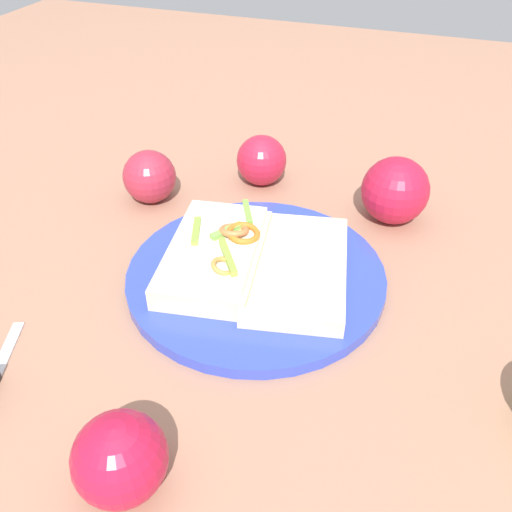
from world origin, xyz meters
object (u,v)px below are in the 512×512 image
object	(u,v)px
apple_2	(262,160)
apple_3	(149,177)
sandwich	(216,253)
plate	(256,275)
apple_0	(395,191)
bread_slice_side	(298,268)
apple_1	(120,458)

from	to	relation	value
apple_2	apple_3	xyz separation A→B (m)	(-0.12, -0.09, 0.00)
sandwich	apple_3	bearing A→B (deg)	41.32
plate	apple_2	bearing A→B (deg)	107.37
apple_0	apple_2	world-z (taller)	apple_0
apple_2	bread_slice_side	bearing A→B (deg)	-61.18
bread_slice_side	plate	bearing A→B (deg)	87.73
apple_1	bread_slice_side	bearing A→B (deg)	77.98
apple_2	sandwich	bearing A→B (deg)	-84.52
bread_slice_side	apple_0	world-z (taller)	apple_0
plate	sandwich	world-z (taller)	sandwich
apple_1	apple_3	world-z (taller)	same
bread_slice_side	apple_0	xyz separation A→B (m)	(0.08, 0.16, 0.02)
apple_1	plate	bearing A→B (deg)	87.30
apple_0	plate	bearing A→B (deg)	-125.40
plate	apple_2	size ratio (longest dim) A/B	4.09
apple_1	apple_3	xyz separation A→B (m)	(-0.17, 0.37, -0.00)
plate	apple_1	xyz separation A→B (m)	(-0.01, -0.26, 0.03)
bread_slice_side	apple_3	size ratio (longest dim) A/B	2.53
bread_slice_side	apple_3	world-z (taller)	apple_3
bread_slice_side	apple_3	bearing A→B (deg)	54.27
plate	apple_2	world-z (taller)	apple_2
plate	bread_slice_side	world-z (taller)	bread_slice_side
sandwich	bread_slice_side	size ratio (longest dim) A/B	1.01
apple_0	apple_2	distance (m)	0.19
apple_2	apple_1	bearing A→B (deg)	-83.65
apple_0	sandwich	bearing A→B (deg)	-132.91
sandwich	apple_3	distance (m)	0.18
bread_slice_side	apple_0	size ratio (longest dim) A/B	2.10
plate	apple_1	world-z (taller)	apple_1
apple_0	apple_2	xyz separation A→B (m)	(-0.18, 0.03, -0.01)
sandwich	apple_1	bearing A→B (deg)	177.98
sandwich	plate	bearing A→B (deg)	-90.40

